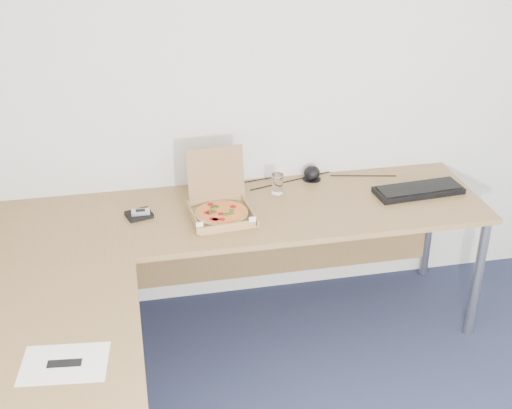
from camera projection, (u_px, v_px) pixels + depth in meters
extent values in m
cube|color=olive|center=(242.00, 213.00, 3.48)|extent=(2.50, 0.70, 0.03)
cube|color=olive|center=(43.00, 386.00, 2.36)|extent=(0.70, 1.50, 0.03)
cylinder|color=gray|center=(429.00, 224.00, 4.12)|extent=(0.05, 0.05, 0.70)
cube|color=#AB7E4D|center=(222.00, 217.00, 3.40)|extent=(0.29, 0.29, 0.01)
cube|color=#AB7E4D|center=(216.00, 176.00, 3.47)|extent=(0.29, 0.06, 0.29)
cylinder|color=tan|center=(222.00, 214.00, 3.39)|extent=(0.26, 0.26, 0.02)
cylinder|color=red|center=(222.00, 212.00, 3.39)|extent=(0.23, 0.23, 0.00)
cylinder|color=white|center=(277.00, 184.00, 3.62)|extent=(0.06, 0.06, 0.11)
cube|color=black|center=(418.00, 190.00, 3.64)|extent=(0.48, 0.20, 0.03)
cube|color=black|center=(139.00, 215.00, 3.41)|extent=(0.14, 0.13, 0.02)
cube|color=#B2B5BA|center=(141.00, 212.00, 3.39)|extent=(0.09, 0.05, 0.02)
cube|color=white|center=(64.00, 363.00, 2.44)|extent=(0.33, 0.25, 0.00)
ellipsoid|color=black|center=(312.00, 172.00, 3.77)|extent=(0.10, 0.10, 0.09)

